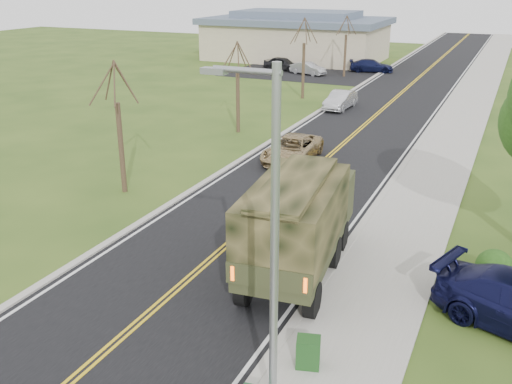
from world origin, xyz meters
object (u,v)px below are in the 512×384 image
Objects in this scene: military_truck at (299,218)px; suv_champagne at (292,149)px; utility_box_near at (308,352)px; sedan_silver at (340,100)px.

military_truck reaches higher than suv_champagne.
utility_box_near is (6.77, -16.31, -0.18)m from suv_champagne.
sedan_silver is (-6.15, 25.39, -1.36)m from military_truck.
utility_box_near is at bearing -71.77° from sedan_silver.
military_truck is 26.16m from sedan_silver.
military_truck is at bearing 97.83° from utility_box_near.
suv_champagne is 1.19× the size of sedan_silver.
suv_champagne is 6.11× the size of utility_box_near.
sedan_silver is 31.10m from utility_box_near.
suv_champagne reaches higher than sedan_silver.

